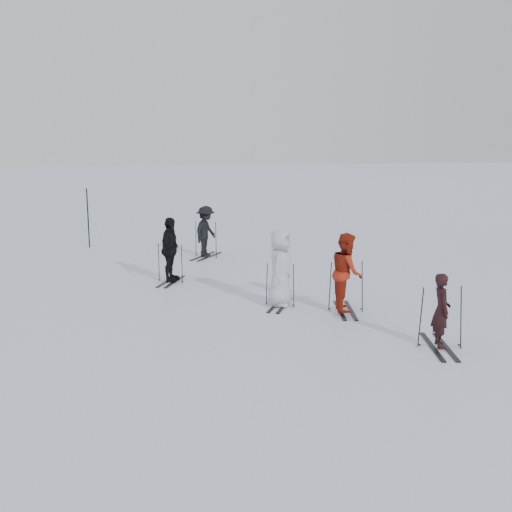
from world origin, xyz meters
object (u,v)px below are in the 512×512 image
(skier_uphill_left, at_px, (170,250))
(skier_uphill_far, at_px, (206,232))
(skier_grey, at_px, (280,268))
(piste_marker, at_px, (88,218))
(skier_near_dark, at_px, (441,312))
(skier_red, at_px, (347,273))

(skier_uphill_left, xyz_separation_m, skier_uphill_far, (1.43, 3.51, -0.06))
(skier_grey, bearing_deg, skier_uphill_far, 36.32)
(skier_grey, relative_size, skier_uphill_left, 1.03)
(skier_grey, relative_size, piste_marker, 0.87)
(skier_uphill_far, bearing_deg, skier_near_dark, -125.51)
(skier_uphill_left, xyz_separation_m, piste_marker, (-2.70, 6.07, 0.18))
(skier_uphill_far, distance_m, piste_marker, 4.87)
(skier_uphill_left, relative_size, skier_uphill_far, 1.07)
(skier_near_dark, xyz_separation_m, skier_uphill_left, (-5.12, 6.76, 0.17))
(skier_near_dark, distance_m, skier_uphill_left, 8.48)
(skier_uphill_far, xyz_separation_m, piste_marker, (-4.13, 2.56, 0.24))
(skier_uphill_left, bearing_deg, skier_near_dark, -118.51)
(skier_red, height_order, skier_grey, skier_grey)
(skier_near_dark, height_order, piste_marker, piste_marker)
(skier_near_dark, relative_size, skier_uphill_left, 0.82)
(skier_near_dark, distance_m, skier_uphill_far, 10.92)
(skier_red, bearing_deg, piste_marker, 44.36)
(skier_red, distance_m, piste_marker, 12.02)
(skier_uphill_left, height_order, skier_uphill_far, skier_uphill_left)
(skier_uphill_far, height_order, piste_marker, piste_marker)
(skier_near_dark, height_order, skier_grey, skier_grey)
(piste_marker, bearing_deg, skier_uphill_left, -66.02)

